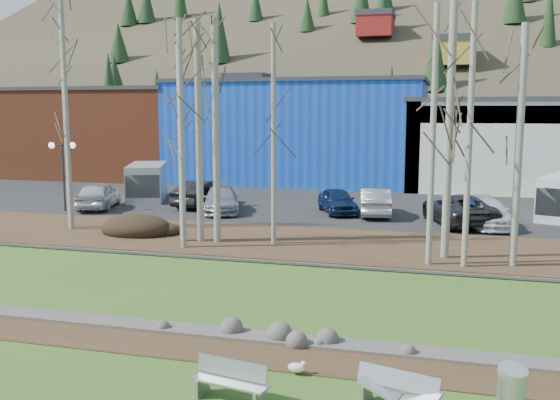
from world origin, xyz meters
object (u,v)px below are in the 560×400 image
(litter_bin, at_px, (512,395))
(car_5, at_px, (459,209))
(car_0, at_px, (99,195))
(van_grey, at_px, (147,182))
(bench_intact, at_px, (231,381))
(street_lamp, at_px, (63,157))
(car_2, at_px, (221,200))
(car_4, at_px, (375,202))
(bench_damaged, at_px, (399,391))
(seagull, at_px, (297,367))
(car_3, at_px, (338,201))
(car_1, at_px, (202,193))
(car_6, at_px, (486,213))

(litter_bin, relative_size, car_5, 0.17)
(car_0, distance_m, van_grey, 4.19)
(bench_intact, xyz_separation_m, car_5, (4.75, 21.16, 0.50))
(street_lamp, xyz_separation_m, car_2, (8.79, 2.07, -2.42))
(car_2, height_order, van_grey, van_grey)
(car_0, height_order, car_4, car_0)
(bench_damaged, xyz_separation_m, street_lamp, (-20.49, 19.07, 2.87))
(seagull, xyz_separation_m, car_4, (-0.71, 21.24, 0.71))
(street_lamp, bearing_deg, car_4, -8.44)
(litter_bin, relative_size, car_0, 0.20)
(bench_intact, relative_size, car_3, 0.41)
(bench_damaged, height_order, seagull, bench_damaged)
(car_0, bearing_deg, street_lamp, 29.11)
(seagull, bearing_deg, car_3, 84.51)
(seagull, height_order, car_1, car_1)
(car_6, bearing_deg, litter_bin, -105.94)
(bench_intact, relative_size, car_5, 0.30)
(car_0, xyz_separation_m, car_6, (21.83, -0.06, -0.10))
(bench_intact, relative_size, car_2, 0.35)
(car_0, relative_size, car_2, 0.96)
(car_4, xyz_separation_m, car_6, (5.77, -1.90, -0.06))
(car_3, xyz_separation_m, van_grey, (-12.87, 2.04, 0.45))
(seagull, relative_size, car_6, 0.10)
(street_lamp, relative_size, car_5, 0.71)
(litter_bin, relative_size, seagull, 2.04)
(street_lamp, height_order, car_1, street_lamp)
(bench_damaged, xyz_separation_m, seagull, (-2.36, 1.05, -0.20))
(car_1, distance_m, car_3, 8.34)
(car_0, relative_size, van_grey, 0.82)
(car_5, relative_size, van_grey, 0.98)
(litter_bin, height_order, car_6, car_6)
(car_3, bearing_deg, car_0, 163.92)
(seagull, distance_m, car_1, 24.43)
(car_0, bearing_deg, car_2, 168.93)
(car_4, xyz_separation_m, car_5, (4.44, -1.62, 0.02))
(car_5, bearing_deg, car_0, -18.33)
(car_0, bearing_deg, car_4, 170.20)
(bench_intact, height_order, van_grey, van_grey)
(car_2, bearing_deg, seagull, -85.41)
(bench_damaged, bearing_deg, street_lamp, 152.73)
(car_0, xyz_separation_m, car_2, (7.43, 0.69, -0.09))
(bench_intact, distance_m, car_0, 26.20)
(car_2, bearing_deg, car_6, -23.31)
(car_3, bearing_deg, bench_intact, -109.68)
(van_grey, bearing_deg, car_4, -29.14)
(bench_intact, relative_size, car_0, 0.37)
(car_6, xyz_separation_m, van_grey, (-20.75, 4.09, 0.46))
(car_0, bearing_deg, litter_bin, 120.12)
(litter_bin, distance_m, car_3, 23.36)
(litter_bin, distance_m, car_1, 27.44)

